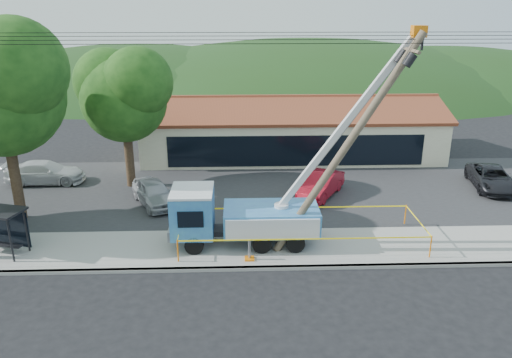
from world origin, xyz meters
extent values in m
plane|color=black|center=(0.00, 0.00, 0.00)|extent=(120.00, 120.00, 0.00)
cube|color=#9B9991|center=(0.00, 2.10, 0.07)|extent=(60.00, 0.25, 0.15)
cube|color=#9B9991|center=(0.00, 4.00, 0.07)|extent=(60.00, 4.00, 0.15)
cube|color=#28282B|center=(0.00, 12.00, 0.05)|extent=(60.00, 12.00, 0.10)
cube|color=beige|center=(4.00, 20.00, 1.70)|extent=(22.00, 8.00, 3.40)
cube|color=black|center=(4.00, 15.98, 1.43)|extent=(18.04, 0.08, 2.21)
cube|color=brown|center=(4.00, 18.00, 3.90)|extent=(22.50, 4.53, 1.52)
cube|color=brown|center=(4.00, 22.00, 3.90)|extent=(22.50, 4.53, 1.52)
cube|color=brown|center=(4.00, 20.00, 4.55)|extent=(22.50, 0.30, 0.25)
cylinder|color=#332316|center=(-12.00, 8.00, 2.53)|extent=(0.56, 0.56, 5.06)
sphere|color=#153D10|center=(-12.00, 8.00, 6.90)|extent=(6.30, 6.30, 6.30)
sphere|color=#153D10|center=(-10.74, 7.16, 8.28)|extent=(5.04, 5.04, 5.04)
cylinder|color=#332316|center=(-7.00, 13.00, 2.09)|extent=(0.56, 0.56, 4.18)
sphere|color=#153D10|center=(-7.00, 13.00, 5.70)|extent=(5.25, 5.25, 5.25)
sphere|color=#153D10|center=(-8.05, 13.70, 6.65)|extent=(4.20, 4.20, 4.20)
sphere|color=#153D10|center=(-5.95, 12.30, 6.84)|extent=(4.20, 4.20, 4.20)
ellipsoid|color=#1E3C16|center=(-15.00, 55.00, 0.00)|extent=(78.40, 56.00, 28.00)
ellipsoid|color=#1E3C16|center=(10.00, 55.00, 0.00)|extent=(89.60, 64.00, 32.00)
ellipsoid|color=#1E3C16|center=(30.00, 55.00, 0.00)|extent=(72.80, 52.00, 26.00)
cylinder|color=black|center=(0.00, 3.10, 9.74)|extent=(60.00, 0.02, 0.02)
cylinder|color=black|center=(0.00, 3.60, 9.86)|extent=(60.00, 0.02, 0.02)
cylinder|color=black|center=(0.00, 4.10, 9.98)|extent=(60.00, 0.02, 0.02)
cylinder|color=black|center=(0.00, 4.50, 10.10)|extent=(60.00, 0.02, 0.02)
cylinder|color=black|center=(-2.17, 3.45, 0.59)|extent=(0.89, 0.30, 0.89)
cylinder|color=black|center=(-2.17, 5.53, 0.59)|extent=(0.89, 0.30, 0.89)
cylinder|color=black|center=(1.00, 3.45, 0.59)|extent=(0.89, 0.30, 0.89)
cylinder|color=black|center=(1.00, 5.53, 0.59)|extent=(0.89, 0.30, 0.89)
cylinder|color=black|center=(2.58, 3.45, 0.59)|extent=(0.89, 0.30, 0.89)
cylinder|color=black|center=(2.58, 5.53, 0.59)|extent=(0.89, 0.30, 0.89)
cube|color=black|center=(0.41, 4.49, 0.84)|extent=(6.53, 0.99, 0.25)
cube|color=#336AB5|center=(-2.27, 4.49, 1.83)|extent=(1.98, 2.38, 2.08)
cube|color=silver|center=(-2.27, 4.49, 2.92)|extent=(1.98, 2.38, 0.12)
cube|color=black|center=(-3.21, 4.49, 1.98)|extent=(0.08, 1.78, 0.89)
cube|color=gray|center=(-3.31, 4.49, 1.04)|extent=(0.15, 2.28, 0.50)
cube|color=#336AB5|center=(1.49, 4.49, 1.44)|extent=(4.55, 2.38, 1.19)
cylinder|color=silver|center=(1.99, 4.49, 1.88)|extent=(0.69, 0.69, 0.59)
cube|color=silver|center=(4.85, 4.49, 6.14)|extent=(5.94, 0.28, 8.17)
cube|color=gray|center=(5.15, 4.49, 6.38)|extent=(3.58, 0.18, 4.91)
cube|color=orange|center=(7.71, 4.29, 10.14)|extent=(0.59, 0.50, 0.50)
cube|color=orange|center=(0.41, 2.80, 0.19)|extent=(0.45, 0.45, 0.08)
cube|color=orange|center=(2.98, 6.17, 0.19)|extent=(0.45, 0.45, 0.08)
cylinder|color=brown|center=(4.71, 3.68, 5.15)|extent=(6.30, 0.35, 10.17)
cube|color=brown|center=(7.26, 3.68, 9.39)|extent=(0.18, 1.97, 0.18)
cylinder|color=black|center=(7.04, 4.23, 9.06)|extent=(0.62, 0.39, 0.67)
cylinder|color=black|center=(7.04, 3.13, 9.06)|extent=(0.62, 0.39, 0.67)
cylinder|color=black|center=(-10.34, 2.98, 1.21)|extent=(0.11, 0.11, 2.15)
cylinder|color=black|center=(-10.04, 4.01, 1.21)|extent=(0.11, 0.11, 2.15)
cube|color=black|center=(-10.97, 4.33, 1.21)|extent=(2.08, 0.64, 1.79)
cube|color=black|center=(-11.13, 3.77, 0.63)|extent=(1.99, 0.89, 0.07)
cylinder|color=orange|center=(-2.84, 2.72, 0.69)|extent=(0.06, 0.06, 1.08)
cylinder|color=orange|center=(8.76, 2.72, 0.69)|extent=(0.06, 0.06, 1.08)
cylinder|color=orange|center=(8.76, 6.38, 0.69)|extent=(0.06, 0.06, 1.08)
cylinder|color=orange|center=(-2.84, 6.38, 0.69)|extent=(0.06, 0.06, 1.08)
cube|color=yellow|center=(2.96, 2.72, 1.17)|extent=(11.60, 0.01, 0.06)
cube|color=yellow|center=(8.76, 4.55, 1.17)|extent=(0.01, 3.66, 0.06)
cube|color=yellow|center=(2.96, 6.38, 1.17)|extent=(11.60, 0.01, 0.06)
cube|color=yellow|center=(-2.84, 4.55, 1.17)|extent=(0.01, 3.66, 0.06)
imported|color=#A4A6AB|center=(-5.01, 9.74, 0.00)|extent=(3.47, 4.59, 1.46)
imported|color=maroon|center=(4.94, 10.73, 0.00)|extent=(3.55, 4.57, 1.45)
imported|color=silver|center=(-12.68, 13.67, 0.00)|extent=(5.04, 2.16, 1.45)
imported|color=black|center=(16.00, 11.70, 0.00)|extent=(3.07, 5.24, 1.37)
camera|label=1|loc=(-0.01, -17.55, 11.36)|focal=35.00mm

